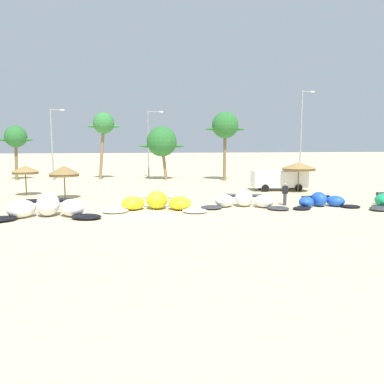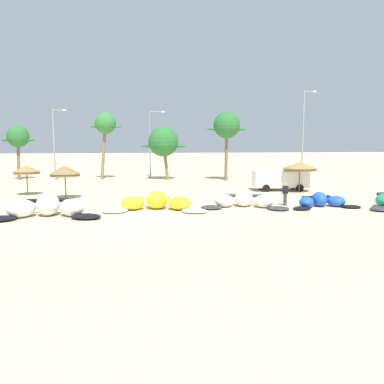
{
  "view_description": "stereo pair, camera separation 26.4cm",
  "coord_description": "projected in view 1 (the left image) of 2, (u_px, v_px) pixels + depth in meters",
  "views": [
    {
      "loc": [
        -0.47,
        -25.2,
        4.59
      ],
      "look_at": [
        3.48,
        2.0,
        1.0
      ],
      "focal_mm": 36.44,
      "sensor_mm": 36.0,
      "label": 1
    },
    {
      "loc": [
        -0.2,
        -25.24,
        4.59
      ],
      "look_at": [
        3.48,
        2.0,
        1.0
      ],
      "focal_mm": 36.44,
      "sensor_mm": 36.0,
      "label": 2
    }
  ],
  "objects": [
    {
      "name": "palm_center_left",
      "position": [
        162.0,
        142.0,
        46.32
      ],
      "size": [
        5.38,
        3.59,
        6.36
      ],
      "color": "#7F6647",
      "rests_on": "ground"
    },
    {
      "name": "parked_van",
      "position": [
        278.0,
        179.0,
        36.53
      ],
      "size": [
        5.15,
        2.55,
        1.84
      ],
      "color": "white",
      "rests_on": "ground"
    },
    {
      "name": "lamppost_west_center",
      "position": [
        53.0,
        140.0,
        45.43
      ],
      "size": [
        1.69,
        0.24,
        8.34
      ],
      "color": "gray",
      "rests_on": "ground"
    },
    {
      "name": "beach_umbrella_middle",
      "position": [
        64.0,
        171.0,
        30.97
      ],
      "size": [
        2.42,
        2.42,
        2.67
      ],
      "color": "brown",
      "rests_on": "ground"
    },
    {
      "name": "ground_plane",
      "position": [
        144.0,
        212.0,
        25.39
      ],
      "size": [
        260.0,
        260.0,
        0.0
      ],
      "primitive_type": "plane",
      "color": "beige"
    },
    {
      "name": "palm_left_of_gap",
      "position": [
        104.0,
        125.0,
        46.69
      ],
      "size": [
        3.84,
        2.56,
        8.03
      ],
      "color": "#7F6647",
      "rests_on": "ground"
    },
    {
      "name": "kite_right_of_center",
      "position": [
        321.0,
        201.0,
        27.37
      ],
      "size": [
        5.27,
        2.56,
        1.03
      ],
      "color": "black",
      "rests_on": "ground"
    },
    {
      "name": "lamppost_east",
      "position": [
        302.0,
        131.0,
        47.54
      ],
      "size": [
        1.67,
        0.24,
        10.69
      ],
      "color": "gray",
      "rests_on": "ground"
    },
    {
      "name": "person_near_kites",
      "position": [
        285.0,
        194.0,
        27.95
      ],
      "size": [
        0.36,
        0.24,
        1.62
      ],
      "color": "#383842",
      "rests_on": "ground"
    },
    {
      "name": "kite_left",
      "position": [
        47.0,
        208.0,
        23.69
      ],
      "size": [
        7.07,
        3.27,
        1.45
      ],
      "color": "black",
      "rests_on": "ground"
    },
    {
      "name": "lamppost_east_center",
      "position": [
        150.0,
        140.0,
        49.47
      ],
      "size": [
        2.06,
        0.24,
        8.42
      ],
      "color": "gray",
      "rests_on": "ground"
    },
    {
      "name": "kite_left_of_center",
      "position": [
        156.0,
        203.0,
        26.21
      ],
      "size": [
        7.16,
        3.76,
        1.23
      ],
      "color": "white",
      "rests_on": "ground"
    },
    {
      "name": "beach_umbrella_near_van",
      "position": [
        25.0,
        170.0,
        32.91
      ],
      "size": [
        2.22,
        2.22,
        2.56
      ],
      "color": "brown",
      "rests_on": "ground"
    },
    {
      "name": "beach_umbrella_near_palms",
      "position": [
        299.0,
        166.0,
        35.2
      ],
      "size": [
        3.07,
        3.07,
        2.71
      ],
      "color": "brown",
      "rests_on": "ground"
    },
    {
      "name": "palm_left",
      "position": [
        16.0,
        137.0,
        45.91
      ],
      "size": [
        3.85,
        2.57,
        6.44
      ],
      "color": "brown",
      "rests_on": "ground"
    },
    {
      "name": "palm_center_right",
      "position": [
        225.0,
        126.0,
        45.09
      ],
      "size": [
        4.63,
        3.09,
        8.0
      ],
      "color": "brown",
      "rests_on": "ground"
    },
    {
      "name": "kite_center",
      "position": [
        244.0,
        201.0,
        27.25
      ],
      "size": [
        6.16,
        3.58,
        1.19
      ],
      "color": "#333338",
      "rests_on": "ground"
    }
  ]
}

